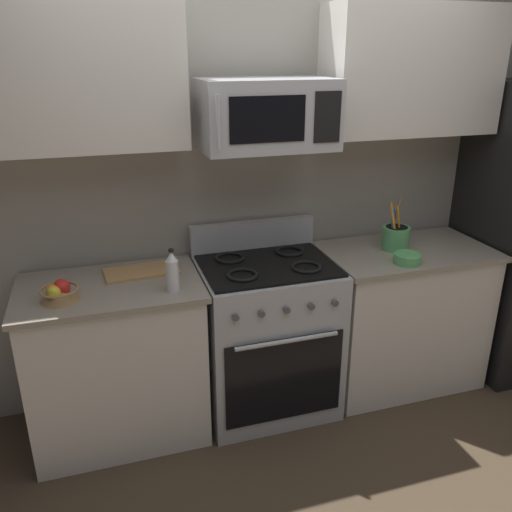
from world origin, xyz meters
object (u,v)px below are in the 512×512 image
range_oven (267,334)px  microwave (267,114)px  cutting_board (141,271)px  fruit_basket (59,293)px  bottle_vinegar (172,272)px  prep_bowl (407,258)px  utensil_crock (396,237)px

range_oven → microwave: bearing=90.1°
cutting_board → microwave: bearing=-7.5°
range_oven → fruit_basket: size_ratio=5.83×
range_oven → bottle_vinegar: (-0.55, -0.16, 0.54)m
cutting_board → prep_bowl: bearing=-12.0°
prep_bowl → cutting_board: bearing=168.0°
microwave → cutting_board: bearing=172.5°
utensil_crock → bottle_vinegar: (-1.38, -0.19, 0.02)m
bottle_vinegar → microwave: bearing=19.0°
bottle_vinegar → prep_bowl: 1.33m
utensil_crock → bottle_vinegar: utensil_crock is taller
prep_bowl → utensil_crock: bearing=76.4°
microwave → prep_bowl: bearing=-15.9°
fruit_basket → bottle_vinegar: 0.55m
microwave → cutting_board: 1.07m
range_oven → bottle_vinegar: size_ratio=4.88×
cutting_board → utensil_crock: bearing=-3.4°
range_oven → bottle_vinegar: bottle_vinegar is taller
fruit_basket → cutting_board: size_ratio=0.48×
microwave → prep_bowl: 1.13m
utensil_crock → fruit_basket: bearing=-175.9°
range_oven → cutting_board: bearing=170.3°
cutting_board → bottle_vinegar: 0.32m
cutting_board → prep_bowl: 1.49m
range_oven → prep_bowl: size_ratio=7.16×
microwave → bottle_vinegar: size_ratio=3.06×
utensil_crock → prep_bowl: bearing=-103.6°
range_oven → cutting_board: (-0.68, 0.12, 0.44)m
fruit_basket → bottle_vinegar: bottle_vinegar is taller
utensil_crock → cutting_board: 1.51m
fruit_basket → cutting_board: fruit_basket is taller
microwave → utensil_crock: bearing=-0.0°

